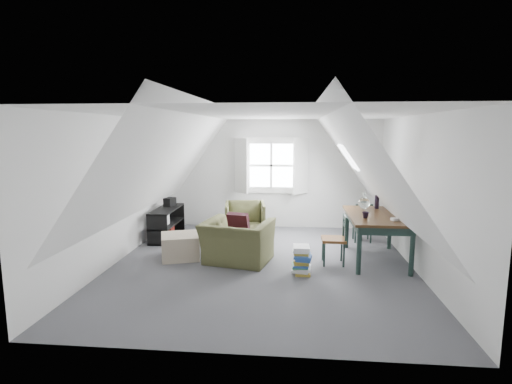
# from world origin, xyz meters

# --- Properties ---
(floor) EXTENTS (5.50, 5.50, 0.00)m
(floor) POSITION_xyz_m (0.00, 0.00, 0.00)
(floor) COLOR #4A4A4F
(floor) RESTS_ON ground
(ceiling) EXTENTS (5.50, 5.50, 0.00)m
(ceiling) POSITION_xyz_m (0.00, 0.00, 2.50)
(ceiling) COLOR white
(ceiling) RESTS_ON wall_back
(wall_back) EXTENTS (5.00, 0.00, 5.00)m
(wall_back) POSITION_xyz_m (0.00, 2.75, 1.25)
(wall_back) COLOR silver
(wall_back) RESTS_ON ground
(wall_front) EXTENTS (5.00, 0.00, 5.00)m
(wall_front) POSITION_xyz_m (0.00, -2.75, 1.25)
(wall_front) COLOR silver
(wall_front) RESTS_ON ground
(wall_left) EXTENTS (0.00, 5.50, 5.50)m
(wall_left) POSITION_xyz_m (-2.50, 0.00, 1.25)
(wall_left) COLOR silver
(wall_left) RESTS_ON ground
(wall_right) EXTENTS (0.00, 5.50, 5.50)m
(wall_right) POSITION_xyz_m (2.50, 0.00, 1.25)
(wall_right) COLOR silver
(wall_right) RESTS_ON ground
(slope_left) EXTENTS (3.19, 5.50, 4.48)m
(slope_left) POSITION_xyz_m (-1.55, 0.00, 1.78)
(slope_left) COLOR white
(slope_left) RESTS_ON wall_left
(slope_right) EXTENTS (3.19, 5.50, 4.48)m
(slope_right) POSITION_xyz_m (1.55, 0.00, 1.78)
(slope_right) COLOR white
(slope_right) RESTS_ON wall_right
(dormer_window) EXTENTS (1.71, 0.35, 1.30)m
(dormer_window) POSITION_xyz_m (0.00, 2.68, 1.45)
(dormer_window) COLOR white
(dormer_window) RESTS_ON wall_back
(skylight) EXTENTS (0.35, 0.75, 0.47)m
(skylight) POSITION_xyz_m (1.55, 1.30, 1.75)
(skylight) COLOR white
(skylight) RESTS_ON slope_right
(armchair_near) EXTENTS (1.30, 1.19, 0.72)m
(armchair_near) POSITION_xyz_m (-0.43, 0.11, 0.00)
(armchair_near) COLOR #464728
(armchair_near) RESTS_ON floor
(armchair_far) EXTENTS (0.93, 0.95, 0.77)m
(armchair_far) POSITION_xyz_m (-0.49, 1.69, 0.00)
(armchair_far) COLOR #464728
(armchair_far) RESTS_ON floor
(throw_pillow) EXTENTS (0.41, 0.29, 0.39)m
(throw_pillow) POSITION_xyz_m (-0.43, 0.26, 0.65)
(throw_pillow) COLOR #340E15
(throw_pillow) RESTS_ON armchair_near
(ottoman) EXTENTS (0.81, 0.81, 0.43)m
(ottoman) POSITION_xyz_m (-1.48, 0.24, 0.21)
(ottoman) COLOR tan
(ottoman) RESTS_ON floor
(dining_table) EXTENTS (0.98, 1.63, 0.82)m
(dining_table) POSITION_xyz_m (1.96, 0.43, 0.71)
(dining_table) COLOR #38210F
(dining_table) RESTS_ON floor
(demijohn) EXTENTS (0.22, 0.22, 0.30)m
(demijohn) POSITION_xyz_m (1.81, 0.88, 0.94)
(demijohn) COLOR silver
(demijohn) RESTS_ON dining_table
(vase_twigs) EXTENTS (0.08, 0.09, 0.62)m
(vase_twigs) POSITION_xyz_m (2.06, 0.98, 0.96)
(vase_twigs) COLOR black
(vase_twigs) RESTS_ON dining_table
(cup) EXTENTS (0.12, 0.12, 0.10)m
(cup) POSITION_xyz_m (1.71, 0.13, 0.82)
(cup) COLOR black
(cup) RESTS_ON dining_table
(paper_box) EXTENTS (0.15, 0.12, 0.04)m
(paper_box) POSITION_xyz_m (2.16, -0.02, 0.84)
(paper_box) COLOR white
(paper_box) RESTS_ON dining_table
(dining_chair_far) EXTENTS (0.38, 0.38, 0.81)m
(dining_chair_far) POSITION_xyz_m (1.93, 1.63, 0.42)
(dining_chair_far) COLOR brown
(dining_chair_far) RESTS_ON floor
(dining_chair_near) EXTENTS (0.40, 0.40, 0.85)m
(dining_chair_near) POSITION_xyz_m (1.24, 0.17, 0.44)
(dining_chair_near) COLOR brown
(dining_chair_near) RESTS_ON floor
(media_shelf) EXTENTS (0.41, 1.24, 0.64)m
(media_shelf) POSITION_xyz_m (-2.13, 1.49, 0.29)
(media_shelf) COLOR black
(media_shelf) RESTS_ON floor
(electronics_box) EXTENTS (0.24, 0.29, 0.20)m
(electronics_box) POSITION_xyz_m (-2.13, 1.78, 0.72)
(electronics_box) COLOR black
(electronics_box) RESTS_ON media_shelf
(magazine_stack) EXTENTS (0.33, 0.39, 0.44)m
(magazine_stack) POSITION_xyz_m (0.67, -0.36, 0.22)
(magazine_stack) COLOR #B29933
(magazine_stack) RESTS_ON floor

